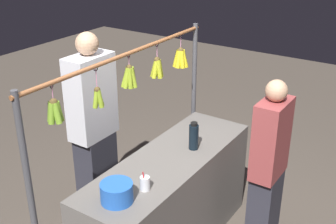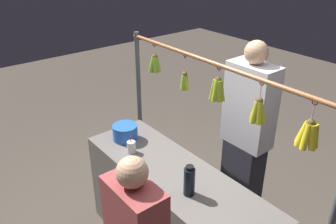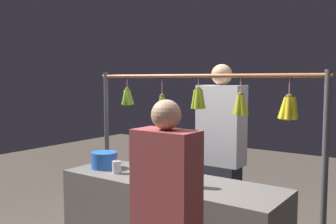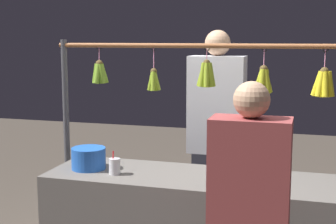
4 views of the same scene
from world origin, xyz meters
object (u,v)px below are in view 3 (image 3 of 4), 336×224
blue_bucket (104,160)px  vendor_person (221,161)px  drink_cup (117,167)px  water_bottle (191,171)px

blue_bucket → vendor_person: (-0.68, -0.82, -0.07)m
drink_cup → water_bottle: bearing=-178.4°
water_bottle → vendor_person: 0.92m
water_bottle → blue_bucket: size_ratio=1.07×
blue_bucket → vendor_person: 1.07m
water_bottle → blue_bucket: water_bottle is taller
drink_cup → vendor_person: size_ratio=0.08×
drink_cup → vendor_person: bearing=-117.4°
vendor_person → water_bottle: bearing=104.3°
water_bottle → drink_cup: 0.69m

